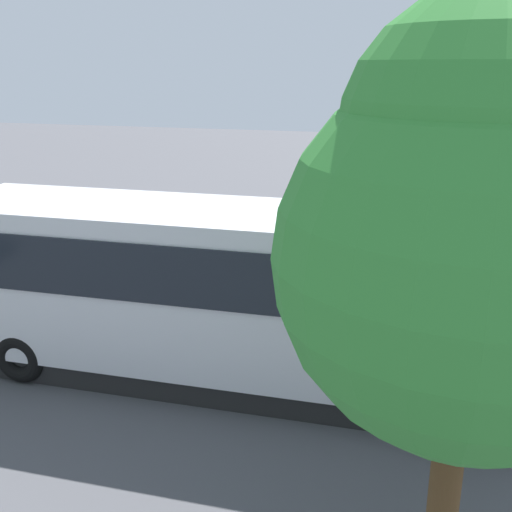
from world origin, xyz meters
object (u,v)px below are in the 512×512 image
tour_bus (241,297)px  parked_motorcycle_silver (393,329)px  spectator_centre (253,281)px  spectator_left (303,281)px  spectator_far_left (347,287)px  stunt_motorcycle (179,244)px  tree_centre (473,231)px

tour_bus → parked_motorcycle_silver: 3.53m
spectator_centre → parked_motorcycle_silver: bearing=169.7°
spectator_left → parked_motorcycle_silver: size_ratio=0.88×
spectator_far_left → stunt_motorcycle: bearing=-31.4°
tree_centre → spectator_far_left: bearing=-74.8°
parked_motorcycle_silver → tree_centre: (-0.85, 6.33, 3.79)m
parked_motorcycle_silver → spectator_far_left: bearing=-37.3°
tour_bus → parked_motorcycle_silver: size_ratio=5.55×
spectator_far_left → spectator_left: (0.96, 0.07, 0.07)m
spectator_centre → stunt_motorcycle: spectator_centre is taller
spectator_centre → tour_bus: bearing=100.9°
tree_centre → spectator_left: bearing=-67.7°
stunt_motorcycle → parked_motorcycle_silver: bearing=147.5°
spectator_far_left → spectator_centre: bearing=7.2°
spectator_far_left → tree_centre: bearing=105.2°
parked_motorcycle_silver → stunt_motorcycle: 7.66m
tour_bus → spectator_far_left: 3.31m
spectator_far_left → spectator_left: 0.96m
spectator_far_left → parked_motorcycle_silver: size_ratio=0.82×
spectator_left → spectator_centre: 1.12m
tour_bus → parked_motorcycle_silver: (-2.66, -2.00, -1.16)m
stunt_motorcycle → tree_centre: tree_centre is taller
tour_bus → stunt_motorcycle: size_ratio=5.64×
spectator_left → spectator_centre: bearing=9.7°
spectator_centre → tree_centre: (-4.00, 6.90, 3.26)m
tour_bus → tree_centre: (-3.51, 4.32, 2.63)m
spectator_far_left → parked_motorcycle_silver: 1.47m
spectator_far_left → stunt_motorcycle: size_ratio=0.83×
stunt_motorcycle → spectator_far_left: bearing=148.6°
tour_bus → stunt_motorcycle: (3.80, -6.12, -1.03)m
spectator_far_left → spectator_left: size_ratio=0.93×
stunt_motorcycle → tree_centre: size_ratio=0.32×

